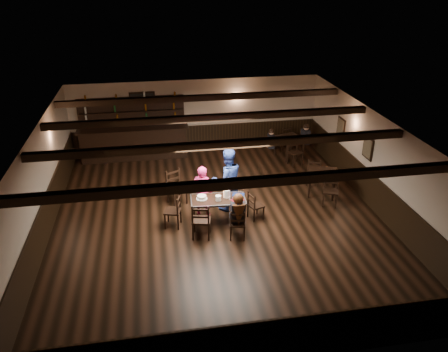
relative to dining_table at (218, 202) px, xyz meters
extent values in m
plane|color=black|center=(0.03, 0.24, -0.66)|extent=(10.00, 10.00, 0.00)
cube|color=#B9AE9A|center=(0.03, 5.24, 0.69)|extent=(9.00, 0.02, 2.70)
cube|color=#B9AE9A|center=(0.03, -4.76, 0.69)|extent=(9.00, 0.02, 2.70)
cube|color=#B9AE9A|center=(-4.47, 0.24, 0.69)|extent=(0.02, 10.00, 2.70)
cube|color=#B9AE9A|center=(4.53, 0.24, 0.69)|extent=(0.02, 10.00, 2.70)
cube|color=silver|center=(0.03, 0.24, 2.04)|extent=(9.00, 10.00, 0.02)
cube|color=black|center=(0.03, 5.21, -0.16)|extent=(9.00, 0.04, 1.00)
cube|color=black|center=(0.03, -4.73, -0.16)|extent=(9.00, 0.04, 1.00)
cube|color=black|center=(-4.44, 0.24, -0.16)|extent=(0.04, 10.00, 1.00)
cube|color=black|center=(4.50, 0.24, -0.16)|extent=(0.04, 10.00, 1.00)
cube|color=black|center=(-1.87, 5.21, 1.19)|extent=(0.90, 0.03, 1.00)
cube|color=black|center=(-1.87, 5.19, 1.19)|extent=(0.80, 0.02, 0.90)
cube|color=black|center=(4.50, 0.74, 0.94)|extent=(0.03, 0.55, 0.65)
cube|color=#72664C|center=(4.48, 0.74, 0.94)|extent=(0.02, 0.45, 0.55)
cube|color=black|center=(4.50, 2.64, 0.89)|extent=(0.03, 0.55, 0.65)
cube|color=#72664C|center=(4.48, 2.64, 0.89)|extent=(0.02, 0.45, 0.55)
cube|color=black|center=(0.03, -2.76, 1.94)|extent=(8.90, 0.18, 0.18)
cube|color=black|center=(0.03, -0.76, 1.94)|extent=(8.90, 0.18, 0.18)
cube|color=black|center=(0.03, 1.24, 1.94)|extent=(8.90, 0.18, 0.18)
cube|color=black|center=(0.03, 3.24, 1.94)|extent=(8.90, 0.18, 0.18)
cube|color=black|center=(-0.69, -0.27, -0.30)|extent=(0.06, 0.06, 0.71)
cube|color=black|center=(-0.65, 0.34, -0.30)|extent=(0.06, 0.06, 0.71)
cube|color=black|center=(0.65, -0.34, -0.30)|extent=(0.06, 0.06, 0.71)
cube|color=black|center=(0.69, 0.27, -0.30)|extent=(0.06, 0.06, 0.71)
cube|color=black|center=(0.00, 0.00, 0.07)|extent=(1.50, 0.81, 0.04)
cube|color=#A5A8AD|center=(0.02, 0.35, 0.07)|extent=(1.46, 0.11, 0.04)
cube|color=#A5A8AD|center=(-0.02, -0.35, 0.07)|extent=(1.46, 0.11, 0.04)
cube|color=#A5A8AD|center=(0.71, -0.04, 0.07)|extent=(0.07, 0.73, 0.04)
cube|color=#A5A8AD|center=(-0.71, 0.04, 0.07)|extent=(0.07, 0.73, 0.04)
cube|color=black|center=(-0.29, -0.43, -0.42)|extent=(0.05, 0.05, 0.48)
cube|color=black|center=(-0.37, -0.80, -0.42)|extent=(0.05, 0.05, 0.48)
cube|color=black|center=(-0.68, -0.35, -0.42)|extent=(0.05, 0.05, 0.48)
cube|color=black|center=(-0.76, -0.72, -0.42)|extent=(0.05, 0.05, 0.48)
cube|color=black|center=(-0.52, -0.57, -0.16)|extent=(0.55, 0.53, 0.04)
cube|color=black|center=(-0.56, -0.76, 0.09)|extent=(0.46, 0.14, 0.50)
cube|color=black|center=(-0.56, -0.76, 0.04)|extent=(0.40, 0.11, 0.06)
cube|color=black|center=(-0.56, -0.76, 0.24)|extent=(0.40, 0.11, 0.06)
cube|color=black|center=(0.58, -0.66, -0.46)|extent=(0.04, 0.04, 0.41)
cube|color=black|center=(0.51, -0.97, -0.46)|extent=(0.04, 0.04, 0.41)
cube|color=black|center=(0.25, -0.58, -0.46)|extent=(0.04, 0.04, 0.41)
cube|color=black|center=(0.18, -0.90, -0.46)|extent=(0.04, 0.04, 0.41)
cube|color=black|center=(0.38, -0.78, -0.23)|extent=(0.47, 0.46, 0.04)
cube|color=black|center=(0.35, -0.93, -0.02)|extent=(0.40, 0.12, 0.43)
cube|color=black|center=(0.35, -0.93, -0.06)|extent=(0.34, 0.10, 0.05)
cube|color=black|center=(0.35, -0.93, 0.11)|extent=(0.34, 0.10, 0.05)
cube|color=black|center=(-1.33, 0.29, -0.44)|extent=(0.04, 0.04, 0.44)
cube|color=black|center=(-1.00, 0.20, -0.44)|extent=(0.04, 0.04, 0.44)
cube|color=black|center=(-1.43, -0.06, -0.44)|extent=(0.04, 0.04, 0.44)
cube|color=black|center=(-1.10, -0.16, -0.44)|extent=(0.04, 0.04, 0.44)
cube|color=black|center=(-1.22, 0.07, -0.20)|extent=(0.51, 0.53, 0.04)
cube|color=black|center=(-1.05, 0.02, 0.03)|extent=(0.15, 0.42, 0.46)
cube|color=black|center=(-1.05, 0.02, -0.02)|extent=(0.12, 0.36, 0.05)
cube|color=black|center=(-1.05, 0.02, 0.17)|extent=(0.12, 0.36, 0.05)
cube|color=black|center=(1.26, -0.03, -0.47)|extent=(0.04, 0.04, 0.39)
cube|color=black|center=(0.97, -0.13, -0.47)|extent=(0.04, 0.04, 0.39)
cube|color=black|center=(1.15, 0.27, -0.47)|extent=(0.04, 0.04, 0.39)
cube|color=black|center=(0.86, 0.17, -0.47)|extent=(0.04, 0.04, 0.39)
cube|color=black|center=(1.06, 0.07, -0.26)|extent=(0.47, 0.48, 0.04)
cube|color=black|center=(0.92, 0.02, -0.05)|extent=(0.16, 0.37, 0.40)
cube|color=black|center=(0.92, 0.02, -0.09)|extent=(0.13, 0.31, 0.04)
cube|color=black|center=(0.92, 0.02, 0.07)|extent=(0.13, 0.31, 0.04)
cube|color=black|center=(-1.11, 1.02, -0.41)|extent=(0.05, 0.05, 0.49)
cube|color=black|center=(-1.29, 1.37, -0.41)|extent=(0.05, 0.05, 0.49)
cube|color=black|center=(-0.74, 1.21, -0.41)|extent=(0.05, 0.05, 0.49)
cube|color=black|center=(-0.92, 1.55, -0.41)|extent=(0.05, 0.05, 0.49)
cube|color=black|center=(-1.01, 1.29, -0.15)|extent=(0.64, 0.63, 0.05)
cube|color=black|center=(-1.10, 1.46, 0.11)|extent=(0.45, 0.25, 0.52)
cube|color=black|center=(-1.10, 1.46, 0.06)|extent=(0.38, 0.21, 0.06)
cube|color=black|center=(-1.10, 1.46, 0.27)|extent=(0.38, 0.21, 0.06)
imported|color=#FB2BAA|center=(-0.36, 0.46, 0.10)|extent=(0.64, 0.53, 1.51)
imported|color=#274A88|center=(0.38, 0.74, 0.26)|extent=(1.01, 0.85, 1.84)
cube|color=black|center=(0.38, -0.65, -0.14)|extent=(0.33, 0.33, 0.13)
cube|color=black|center=(0.38, -0.78, 0.10)|extent=(0.35, 0.21, 0.49)
cylinder|color=black|center=(0.38, -0.78, 0.32)|extent=(0.10, 0.35, 0.35)
sphere|color=#D8A384|center=(0.38, -0.78, 0.48)|extent=(0.22, 0.22, 0.22)
sphere|color=#361A0C|center=(0.38, -0.81, 0.49)|extent=(0.27, 0.27, 0.27)
cone|color=#361A0C|center=(0.38, -0.91, 0.08)|extent=(0.21, 0.21, 0.62)
cylinder|color=white|center=(-0.43, 0.08, 0.10)|extent=(0.30, 0.30, 0.01)
cylinder|color=white|center=(-0.43, 0.08, 0.15)|extent=(0.24, 0.24, 0.08)
cylinder|color=silver|center=(-0.43, 0.08, 0.13)|extent=(0.26, 0.26, 0.04)
cylinder|color=white|center=(-0.01, -0.09, 0.16)|extent=(0.15, 0.15, 0.14)
cylinder|color=white|center=(0.25, 0.06, 0.21)|extent=(0.19, 0.19, 0.23)
cylinder|color=#A5A8AD|center=(0.04, 0.12, 0.11)|extent=(0.05, 0.05, 0.03)
sphere|color=orange|center=(0.04, 0.12, 0.14)|extent=(0.03, 0.03, 0.03)
cylinder|color=silver|center=(0.30, -0.09, 0.13)|extent=(0.03, 0.03, 0.08)
cylinder|color=#A5A8AD|center=(0.36, -0.14, 0.13)|extent=(0.03, 0.03, 0.09)
cylinder|color=silver|center=(0.26, 0.13, 0.15)|extent=(0.08, 0.08, 0.12)
cube|color=maroon|center=(0.50, -0.15, 0.09)|extent=(0.38, 0.33, 0.00)
cube|color=#0D1742|center=(0.58, 0.14, 0.09)|extent=(0.37, 0.32, 0.00)
cube|color=black|center=(-2.27, 4.89, -0.11)|extent=(3.70, 0.60, 1.10)
cube|color=black|center=(-2.27, 4.89, 0.46)|extent=(3.90, 0.70, 0.05)
cube|color=black|center=(-2.27, 5.16, 0.44)|extent=(3.70, 0.10, 2.20)
cube|color=black|center=(-2.27, 5.06, 0.69)|extent=(3.60, 0.22, 0.03)
cube|color=black|center=(-2.27, 5.06, 1.04)|extent=(3.60, 0.22, 0.03)
cube|color=black|center=(-2.27, 5.06, 1.39)|extent=(3.60, 0.22, 0.03)
cube|color=black|center=(3.37, 1.12, 0.07)|extent=(1.12, 1.12, 0.04)
cube|color=black|center=(2.91, 0.93, -0.31)|extent=(0.05, 0.05, 0.71)
cube|color=black|center=(3.18, 1.58, -0.31)|extent=(0.05, 0.05, 0.71)
cube|color=black|center=(3.56, 0.66, -0.31)|extent=(0.05, 0.05, 0.71)
cube|color=black|center=(3.83, 1.31, -0.31)|extent=(0.05, 0.05, 0.71)
cube|color=black|center=(3.26, 4.06, 0.07)|extent=(1.11, 1.11, 0.04)
cube|color=black|center=(3.03, 3.61, -0.31)|extent=(0.05, 0.05, 0.71)
cube|color=black|center=(2.81, 4.29, -0.31)|extent=(0.05, 0.05, 0.71)
cube|color=black|center=(3.72, 3.84, -0.31)|extent=(0.05, 0.05, 0.71)
cube|color=black|center=(3.49, 4.52, -0.31)|extent=(0.05, 0.05, 0.71)
cube|color=black|center=(2.53, 3.94, 0.05)|extent=(0.22, 0.34, 0.48)
sphere|color=#D8A384|center=(2.53, 3.94, 0.37)|extent=(0.19, 0.19, 0.19)
sphere|color=black|center=(2.53, 3.94, 0.40)|extent=(0.20, 0.20, 0.20)
cube|color=black|center=(3.87, 4.11, 0.07)|extent=(0.26, 0.38, 0.52)
sphere|color=#D8A384|center=(3.87, 4.11, 0.41)|extent=(0.20, 0.20, 0.20)
sphere|color=black|center=(3.87, 4.11, 0.44)|extent=(0.21, 0.21, 0.21)
camera|label=1|loc=(-1.56, -10.04, 5.71)|focal=35.00mm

